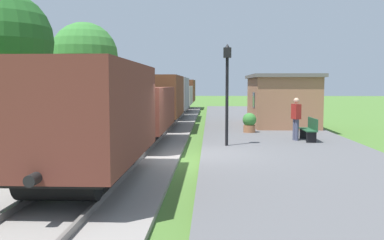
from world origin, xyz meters
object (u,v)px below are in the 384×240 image
Objects in this scene: tree_trackside_mid at (1,41)px; tree_trackside_far at (84,56)px; person_waiting at (296,117)px; station_hut at (281,100)px; lamp_post_near at (227,76)px; freight_train at (164,99)px; bench_near_hut at (310,129)px; potted_planter at (249,122)px; tree_field_left at (60,70)px.

tree_trackside_far is at bearing 70.79° from tree_trackside_mid.
tree_trackside_mid is at bearing -20.85° from person_waiting.
lamp_post_near is at bearing -112.58° from station_hut.
freight_train is at bearing 58.55° from tree_trackside_mid.
bench_near_hut is (6.87, -9.41, -0.88)m from freight_train.
lamp_post_near is 10.14m from tree_trackside_far.
potted_planter is 0.16× the size of tree_trackside_far.
tree_trackside_far is (-10.70, 5.40, 3.29)m from bench_near_hut.
tree_trackside_far is at bearing 136.80° from lamp_post_near.
tree_trackside_far is at bearing -48.09° from person_waiting.
tree_trackside_far is (-7.34, 6.89, 1.21)m from lamp_post_near.
potted_planter is at bearing 14.27° from tree_trackside_mid.
freight_train reaches higher than person_waiting.
bench_near_hut is (0.07, -6.43, -0.93)m from station_hut.
tree_trackside_far is (-8.57, 2.60, 3.29)m from potted_planter.
lamp_post_near is at bearing -10.21° from tree_trackside_mid.
person_waiting is 0.30× the size of tree_trackside_far.
tree_trackside_mid is 1.09× the size of tree_trackside_far.
lamp_post_near is at bearing -50.48° from tree_field_left.
bench_near_hut is 0.24× the size of tree_trackside_mid.
person_waiting is (6.34, -9.31, -0.41)m from freight_train.
station_hut is 4.27m from potted_planter.
tree_field_left is (-14.43, 5.58, 1.88)m from station_hut.
tree_field_left is at bearing 161.24° from freight_train.
station_hut is 14.19m from tree_trackside_mid.
tree_field_left is at bearing -61.02° from person_waiting.
station_hut reaches higher than bench_near_hut.
tree_trackside_mid is at bearing 179.29° from bench_near_hut.
lamp_post_near reaches higher than freight_train.
station_hut is 6.49m from bench_near_hut.
potted_planter is 11.29m from tree_trackside_mid.
station_hut is 3.87× the size of bench_near_hut.
bench_near_hut is 0.41× the size of lamp_post_near.
potted_planter is 0.14× the size of tree_trackside_mid.
lamp_post_near is 0.64× the size of tree_trackside_far.
person_waiting is (-0.53, 0.10, 0.46)m from bench_near_hut.
tree_field_left is (-1.97, 11.85, -0.72)m from tree_trackside_mid.
bench_near_hut is at bearing -0.71° from tree_trackside_mid.
freight_train reaches higher than potted_planter.
tree_trackside_far reaches higher than bench_near_hut.
bench_near_hut is 4.23m from lamp_post_near.
freight_train reaches higher than bench_near_hut.
freight_train is 11.52m from lamp_post_near.
lamp_post_near reaches higher than bench_near_hut.
potted_planter is 4.93m from lamp_post_near.
bench_near_hut is at bearing -52.75° from potted_planter.
station_hut is at bearing 5.54° from tree_trackside_far.
tree_field_left reaches higher than bench_near_hut.
station_hut is 1.57× the size of lamp_post_near.
freight_train is 8.18m from potted_planter.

